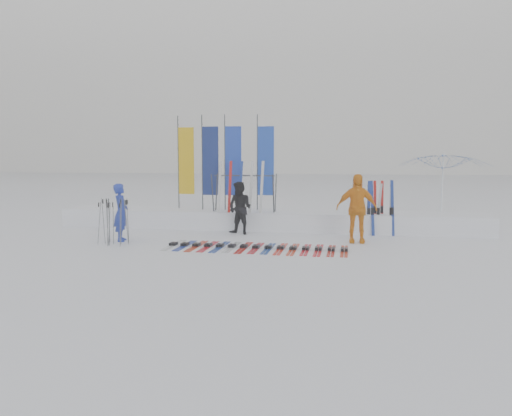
% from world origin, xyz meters
% --- Properties ---
extents(ground, '(120.00, 120.00, 0.00)m').
position_xyz_m(ground, '(0.00, 0.00, 0.00)').
color(ground, white).
rests_on(ground, ground).
extents(snow_bank, '(14.00, 1.60, 0.60)m').
position_xyz_m(snow_bank, '(0.00, 4.60, 0.30)').
color(snow_bank, white).
rests_on(snow_bank, ground).
extents(person_blue, '(0.56, 0.69, 1.64)m').
position_xyz_m(person_blue, '(-3.67, 1.43, 0.82)').
color(person_blue, '#1C31A5').
rests_on(person_blue, ground).
extents(person_black, '(0.96, 0.86, 1.63)m').
position_xyz_m(person_black, '(-0.62, 3.28, 0.81)').
color(person_black, black).
rests_on(person_black, ground).
extents(person_yellow, '(1.15, 0.54, 1.92)m').
position_xyz_m(person_yellow, '(2.89, 2.41, 0.96)').
color(person_yellow, orange).
rests_on(person_yellow, ground).
extents(tent_canopy, '(3.13, 3.18, 2.59)m').
position_xyz_m(tent_canopy, '(5.66, 5.28, 1.30)').
color(tent_canopy, white).
rests_on(tent_canopy, ground).
extents(ski_row, '(4.72, 1.69, 0.07)m').
position_xyz_m(ski_row, '(0.31, 0.99, 0.04)').
color(ski_row, silver).
rests_on(ski_row, ground).
extents(pole_cluster, '(0.85, 0.73, 1.26)m').
position_xyz_m(pole_cluster, '(-3.62, 0.90, 0.61)').
color(pole_cluster, '#595B60').
rests_on(pole_cluster, ground).
extents(feather_flags, '(3.38, 0.31, 3.20)m').
position_xyz_m(feather_flags, '(-1.55, 4.79, 2.24)').
color(feather_flags, '#383A3F').
rests_on(feather_flags, ground).
extents(ski_rack, '(2.04, 0.80, 1.23)m').
position_xyz_m(ski_rack, '(-0.68, 4.20, 1.38)').
color(ski_rack, '#383A3F').
rests_on(ski_rack, ground).
extents(upright_skis, '(1.28, 1.04, 1.69)m').
position_xyz_m(upright_skis, '(3.40, 4.29, 0.82)').
color(upright_skis, silver).
rests_on(upright_skis, ground).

